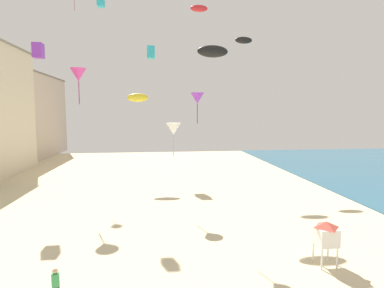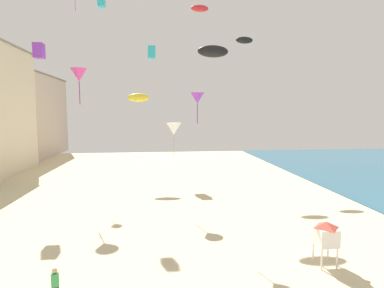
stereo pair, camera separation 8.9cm
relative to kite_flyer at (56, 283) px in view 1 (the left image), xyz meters
The scene contains 13 objects.
boardwalk_hotel_far 55.50m from the kite_flyer, 113.84° to the left, with size 11.50×17.64×16.13m.
kite_flyer is the anchor object (origin of this frame).
lifeguard_stand 14.13m from the kite_flyer, ahead, with size 1.10×1.10×2.55m.
kite_red_parafoil 37.03m from the kite_flyer, 69.72° to the left, with size 2.37×0.66×0.92m.
kite_magenta_delta_2 19.44m from the kite_flyer, 99.39° to the left, with size 1.45×1.45×3.30m.
kite_white_delta 15.34m from the kite_flyer, 64.51° to the left, with size 1.29×1.29×2.93m.
kite_purple_delta 14.05m from the kite_flyer, 47.05° to the left, with size 0.97×0.97×2.21m.
kite_purple_box_2 22.89m from the kite_flyer, 110.95° to the left, with size 0.89×0.89×1.40m.
kite_yellow_parafoil 26.62m from the kite_flyer, 84.91° to the left, with size 2.67×0.74×1.04m.
kite_black_parafoil 34.27m from the kite_flyer, 57.87° to the left, with size 2.25×0.62×0.87m.
kite_black_parafoil_2 21.58m from the kite_flyer, 55.28° to the left, with size 2.82×0.78×1.10m.
kite_cyan_box 34.91m from the kite_flyer, 82.91° to the left, with size 1.08×1.08×1.70m.
kite_cyan_box_2 27.38m from the kite_flyer, 93.05° to the left, with size 0.73×0.73×1.14m.
Camera 1 is at (2.60, -6.27, 8.55)m, focal length 27.79 mm.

